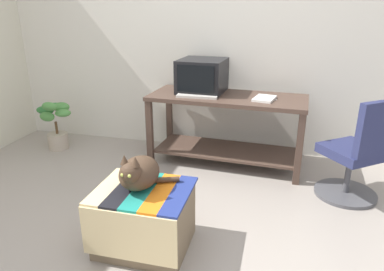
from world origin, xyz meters
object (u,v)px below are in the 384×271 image
(book, at_px, (264,99))
(tv_monitor, at_px, (202,76))
(keyboard, at_px, (197,96))
(office_chair, at_px, (357,157))
(cat, at_px, (138,173))
(potted_plant, at_px, (56,124))
(desk, at_px, (227,118))
(ottoman_with_blanket, at_px, (144,218))

(book, bearing_deg, tv_monitor, 176.03)
(keyboard, height_order, office_chair, office_chair)
(tv_monitor, distance_m, office_chair, 1.64)
(cat, distance_m, potted_plant, 2.15)
(keyboard, relative_size, cat, 1.08)
(book, bearing_deg, desk, -179.14)
(keyboard, xyz_separation_m, book, (0.64, 0.05, -0.00))
(desk, bearing_deg, ottoman_with_blanket, -97.99)
(ottoman_with_blanket, relative_size, potted_plant, 1.06)
(desk, xyz_separation_m, ottoman_with_blanket, (-0.31, -1.52, -0.28))
(desk, relative_size, tv_monitor, 3.11)
(tv_monitor, distance_m, book, 0.69)
(potted_plant, bearing_deg, keyboard, -1.49)
(potted_plant, xyz_separation_m, office_chair, (3.10, -0.39, 0.08))
(tv_monitor, xyz_separation_m, book, (0.65, -0.18, -0.15))
(cat, relative_size, office_chair, 0.42)
(keyboard, xyz_separation_m, ottoman_with_blanket, (-0.04, -1.39, -0.52))
(book, bearing_deg, office_chair, -15.03)
(keyboard, bearing_deg, tv_monitor, 89.51)
(potted_plant, bearing_deg, office_chair, -7.24)
(keyboard, distance_m, book, 0.65)
(keyboard, xyz_separation_m, potted_plant, (-1.66, 0.04, -0.43))
(desk, height_order, book, book)
(tv_monitor, xyz_separation_m, keyboard, (0.01, -0.24, -0.15))
(office_chair, bearing_deg, tv_monitor, -59.90)
(tv_monitor, bearing_deg, keyboard, -84.85)
(ottoman_with_blanket, distance_m, office_chair, 1.82)
(ottoman_with_blanket, bearing_deg, potted_plant, 138.53)
(desk, relative_size, cat, 4.28)
(desk, distance_m, book, 0.44)
(ottoman_with_blanket, height_order, potted_plant, potted_plant)
(cat, xyz_separation_m, potted_plant, (-1.60, 1.42, -0.24))
(desk, distance_m, office_chair, 1.26)
(desk, bearing_deg, book, -7.31)
(book, xyz_separation_m, office_chair, (0.80, -0.41, -0.35))
(book, relative_size, ottoman_with_blanket, 0.42)
(tv_monitor, distance_m, ottoman_with_blanket, 1.76)
(keyboard, distance_m, cat, 1.39)
(cat, bearing_deg, ottoman_with_blanket, -27.85)
(desk, bearing_deg, office_chair, -18.55)
(tv_monitor, relative_size, potted_plant, 0.87)
(ottoman_with_blanket, distance_m, cat, 0.33)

